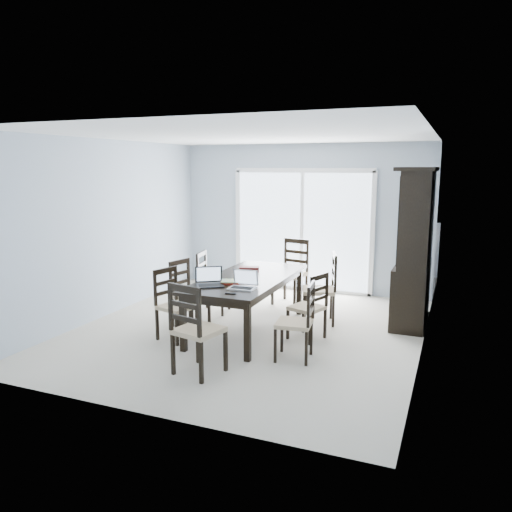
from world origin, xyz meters
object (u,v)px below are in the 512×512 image
object	(u,v)px
chair_left_far	(208,275)
game_box	(249,269)
chair_left_near	(171,296)
hot_tub	(285,253)
laptop_dark	(210,282)
laptop_silver	(242,285)
china_hutch	(415,248)
chair_end_near	(192,320)
chair_right_mid	(313,300)
chair_right_near	(302,313)
cell_phone	(231,293)
chair_right_far	(326,281)
dining_table	(248,282)
chair_end_far	(293,264)
chair_left_mid	(185,286)

from	to	relation	value
chair_left_far	game_box	world-z (taller)	chair_left_far
chair_left_near	hot_tub	world-z (taller)	chair_left_near
laptop_dark	laptop_silver	bearing A→B (deg)	-29.29
china_hutch	chair_left_near	bearing A→B (deg)	-146.41
chair_left_near	chair_left_far	distance (m)	1.24
chair_end_near	chair_right_mid	bearing A→B (deg)	74.03
chair_left_near	chair_right_near	distance (m)	1.78
cell_phone	hot_tub	size ratio (longest dim) A/B	0.07
china_hutch	chair_right_far	world-z (taller)	china_hutch
dining_table	chair_left_far	size ratio (longest dim) A/B	2.04
cell_phone	chair_left_near	bearing A→B (deg)	149.57
chair_left_far	chair_right_mid	xyz separation A→B (m)	(1.83, -0.64, -0.03)
chair_left_far	game_box	distance (m)	0.87
dining_table	china_hutch	xyz separation A→B (m)	(2.02, 1.25, 0.40)
chair_left_near	laptop_dark	distance (m)	0.63
chair_right_far	china_hutch	bearing A→B (deg)	-83.82
chair_end_far	laptop_silver	bearing A→B (deg)	102.60
dining_table	chair_right_mid	bearing A→B (deg)	-2.21
chair_end_near	hot_tub	size ratio (longest dim) A/B	0.63
chair_right_near	chair_end_near	size ratio (longest dim) A/B	0.89
dining_table	chair_right_near	world-z (taller)	chair_right_near
chair_end_far	laptop_silver	distance (m)	2.25
chair_end_near	hot_tub	distance (m)	5.05
china_hutch	chair_left_far	bearing A→B (deg)	-167.67
chair_end_near	hot_tub	xyz separation A→B (m)	(-0.67, 5.00, -0.14)
chair_left_mid	cell_phone	xyz separation A→B (m)	(1.08, -0.82, 0.19)
game_box	hot_tub	size ratio (longest dim) A/B	0.15
chair_end_far	hot_tub	xyz separation A→B (m)	(-0.74, 1.80, -0.15)
chair_left_far	cell_phone	bearing A→B (deg)	26.65
laptop_dark	hot_tub	world-z (taller)	laptop_dark
chair_end_near	game_box	bearing A→B (deg)	107.97
chair_right_far	chair_end_far	xyz separation A→B (m)	(-0.77, 0.87, 0.02)
cell_phone	laptop_dark	bearing A→B (deg)	134.18
china_hutch	chair_left_near	xyz separation A→B (m)	(-2.83, -1.88, -0.51)
chair_left_near	laptop_dark	world-z (taller)	chair_left_near
china_hutch	game_box	size ratio (longest dim) A/B	7.95
chair_end_far	game_box	distance (m)	1.31
chair_right_mid	chair_left_near	bearing A→B (deg)	127.88
laptop_silver	chair_end_far	bearing A→B (deg)	88.62
chair_right_near	cell_phone	world-z (taller)	chair_right_near
chair_left_near	chair_left_mid	bearing A→B (deg)	-153.94
chair_left_mid	hot_tub	xyz separation A→B (m)	(0.29, 3.50, -0.08)
chair_right_mid	cell_phone	distance (m)	1.16
china_hutch	hot_tub	xyz separation A→B (m)	(-2.65, 2.16, -0.58)
chair_right_far	game_box	xyz separation A→B (m)	(-1.00, -0.41, 0.17)
dining_table	chair_left_far	world-z (taller)	chair_left_far
chair_end_far	chair_left_far	bearing A→B (deg)	54.60
laptop_dark	cell_phone	world-z (taller)	laptop_dark
china_hutch	game_box	world-z (taller)	china_hutch
chair_left_near	chair_right_near	bearing A→B (deg)	102.08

